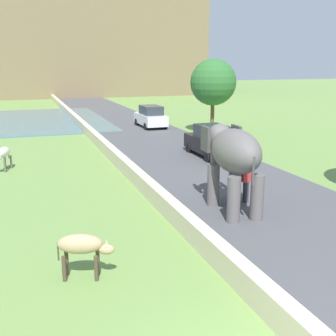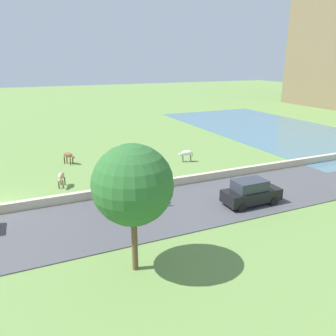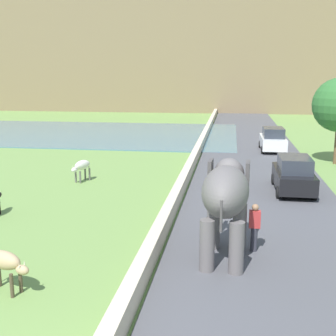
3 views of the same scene
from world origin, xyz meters
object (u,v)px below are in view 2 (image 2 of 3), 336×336
at_px(cow_black, 119,156).
at_px(cow_brown, 69,155).
at_px(cow_white, 186,153).
at_px(car_black, 251,192).
at_px(person_beside_elephant, 133,199).
at_px(elephant, 119,179).
at_px(cow_tan, 61,177).

bearing_deg(cow_black, cow_brown, -117.90).
bearing_deg(cow_white, car_black, -3.48).
bearing_deg(cow_white, person_beside_elephant, -43.88).
bearing_deg(person_beside_elephant, car_black, 73.97).
distance_m(cow_black, cow_white, 6.41).
bearing_deg(person_beside_elephant, cow_brown, -170.30).
xyz_separation_m(person_beside_elephant, car_black, (2.21, 7.67, 0.03)).
height_order(elephant, person_beside_elephant, elephant).
distance_m(elephant, cow_white, 11.87).
relative_size(car_black, cow_tan, 2.82).
distance_m(person_beside_elephant, cow_brown, 12.78).
relative_size(cow_brown, cow_black, 0.95).
distance_m(person_beside_elephant, cow_white, 12.02).
xyz_separation_m(person_beside_elephant, cow_brown, (-12.59, -2.15, -0.04)).
bearing_deg(cow_white, cow_brown, -110.53).
distance_m(person_beside_elephant, cow_tan, 7.50).
relative_size(person_beside_elephant, car_black, 0.41).
xyz_separation_m(cow_brown, cow_white, (3.93, 10.49, 0.00)).
height_order(elephant, cow_black, elephant).
distance_m(person_beside_elephant, cow_black, 10.54).
bearing_deg(elephant, person_beside_elephant, 32.46).
relative_size(elephant, car_black, 0.88).
height_order(cow_brown, cow_tan, same).
xyz_separation_m(elephant, car_black, (3.14, 8.27, -1.14)).
relative_size(elephant, cow_tan, 2.47).
relative_size(car_black, cow_brown, 3.03).
bearing_deg(car_black, elephant, -110.78).
xyz_separation_m(car_black, cow_white, (-10.87, 0.66, -0.06)).
distance_m(elephant, car_black, 8.91).
xyz_separation_m(cow_tan, cow_black, (-3.75, 5.77, 0.00)).
xyz_separation_m(cow_brown, cow_black, (2.27, 4.29, 0.00)).
xyz_separation_m(car_black, cow_tan, (-8.78, -11.30, -0.06)).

